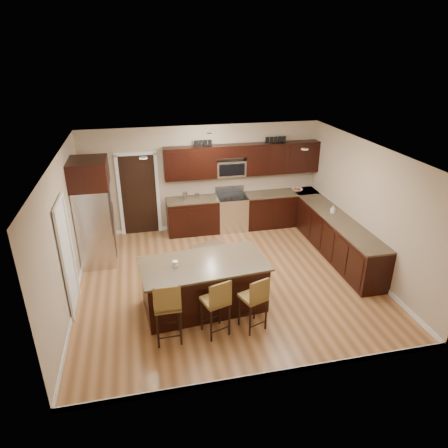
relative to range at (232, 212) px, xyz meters
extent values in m
plane|color=#A56E41|center=(-0.68, -2.45, -0.47)|extent=(6.00, 6.00, 0.00)
plane|color=silver|center=(-0.68, -2.45, 2.23)|extent=(6.00, 6.00, 0.00)
plane|color=tan|center=(-0.68, 0.30, 0.88)|extent=(6.00, 0.00, 6.00)
plane|color=tan|center=(-3.68, -2.45, 0.88)|extent=(0.00, 5.50, 5.50)
plane|color=tan|center=(2.32, -2.45, 0.88)|extent=(0.00, 5.50, 5.50)
cube|color=black|center=(-1.03, 0.00, -0.03)|extent=(1.30, 0.60, 0.88)
cube|color=black|center=(1.35, 0.00, -0.03)|extent=(1.94, 0.60, 0.88)
cube|color=black|center=(2.02, -1.98, -0.03)|extent=(0.60, 3.35, 0.88)
cube|color=brown|center=(-1.03, 0.00, 0.43)|extent=(1.30, 0.63, 0.04)
cube|color=brown|center=(1.35, 0.00, 0.43)|extent=(1.94, 0.63, 0.04)
cube|color=brown|center=(2.02, -1.98, 0.43)|extent=(0.63, 3.35, 0.04)
cube|color=black|center=(-1.03, 0.13, 1.35)|extent=(1.30, 0.33, 0.80)
cube|color=black|center=(1.35, 0.13, 1.35)|extent=(1.94, 0.33, 0.80)
cube|color=black|center=(0.00, 0.13, 1.60)|extent=(0.76, 0.33, 0.30)
cube|color=silver|center=(0.00, 0.00, -0.02)|extent=(0.76, 0.64, 0.90)
cube|color=black|center=(0.00, 0.00, 0.44)|extent=(0.76, 0.60, 0.03)
cube|color=black|center=(0.00, -0.30, -0.02)|extent=(0.65, 0.01, 0.45)
cube|color=silver|center=(0.00, 0.27, 0.55)|extent=(0.76, 0.05, 0.18)
cube|color=silver|center=(0.00, 0.15, 1.15)|extent=(0.76, 0.31, 0.40)
cube|color=black|center=(-2.33, 0.28, 0.56)|extent=(0.85, 0.03, 2.06)
cube|color=white|center=(-3.66, -2.75, 0.55)|extent=(0.03, 0.80, 2.04)
cube|color=black|center=(-1.29, -3.25, -0.03)|extent=(2.24, 1.27, 0.88)
cube|color=brown|center=(-1.29, -3.25, 0.43)|extent=(2.35, 1.38, 0.04)
cube|color=black|center=(-1.29, -3.25, -0.43)|extent=(2.15, 1.18, 0.09)
cube|color=olive|center=(-2.02, -4.03, 0.21)|extent=(0.43, 0.43, 0.06)
cube|color=olive|center=(-2.02, -4.22, 0.44)|extent=(0.42, 0.04, 0.45)
cylinder|color=black|center=(-2.20, -4.21, -0.14)|extent=(0.04, 0.04, 0.66)
cylinder|color=black|center=(-1.84, -4.21, -0.14)|extent=(0.04, 0.04, 0.66)
cylinder|color=black|center=(-2.20, -3.85, -0.14)|extent=(0.04, 0.04, 0.66)
cylinder|color=black|center=(-1.84, -3.85, -0.14)|extent=(0.04, 0.04, 0.66)
cube|color=olive|center=(-1.24, -4.03, 0.17)|extent=(0.50, 0.50, 0.06)
cube|color=olive|center=(-1.18, -4.21, 0.38)|extent=(0.39, 0.16, 0.43)
cylinder|color=black|center=(-1.41, -4.20, -0.16)|extent=(0.03, 0.03, 0.62)
cylinder|color=black|center=(-1.07, -4.20, -0.16)|extent=(0.03, 0.03, 0.62)
cylinder|color=black|center=(-1.41, -3.86, -0.16)|extent=(0.03, 0.03, 0.62)
cylinder|color=black|center=(-1.07, -3.86, -0.16)|extent=(0.03, 0.03, 0.62)
cube|color=olive|center=(-0.59, -4.03, 0.15)|extent=(0.49, 0.49, 0.05)
cube|color=olive|center=(-0.53, -4.20, 0.35)|extent=(0.37, 0.16, 0.41)
cylinder|color=black|center=(-0.76, -4.20, -0.17)|extent=(0.03, 0.03, 0.59)
cylinder|color=black|center=(-0.43, -4.20, -0.17)|extent=(0.03, 0.03, 0.59)
cylinder|color=black|center=(-0.76, -3.87, -0.17)|extent=(0.03, 0.03, 0.59)
cylinder|color=black|center=(-0.43, -3.87, -0.17)|extent=(0.03, 0.03, 0.59)
cube|color=silver|center=(-3.30, -1.07, 0.41)|extent=(0.72, 0.89, 1.77)
cube|color=black|center=(-2.94, -1.07, 0.41)|extent=(0.01, 0.02, 1.68)
cylinder|color=silver|center=(-2.91, -1.15, 0.50)|extent=(0.02, 0.02, 0.79)
cylinder|color=silver|center=(-2.91, -0.99, 0.50)|extent=(0.02, 0.02, 0.79)
cube|color=black|center=(-3.30, -1.07, 1.59)|extent=(0.78, 0.95, 0.58)
cube|color=brown|center=(-0.78, -0.92, -0.47)|extent=(0.94, 0.77, 0.01)
imported|color=silver|center=(1.78, 0.00, 0.48)|extent=(0.32, 0.32, 0.07)
imported|color=#B2B2B2|center=(2.02, -1.60, 0.54)|extent=(0.11, 0.11, 0.18)
cylinder|color=silver|center=(-1.21, 0.00, 0.55)|extent=(0.12, 0.12, 0.20)
cylinder|color=silver|center=(-0.90, 0.00, 0.52)|extent=(0.11, 0.11, 0.15)
cylinder|color=white|center=(-1.79, -3.25, 0.50)|extent=(0.10, 0.10, 0.10)
camera|label=1|loc=(-2.26, -9.39, 4.00)|focal=32.00mm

